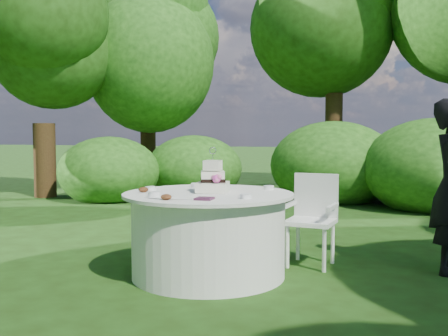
{
  "coord_description": "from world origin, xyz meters",
  "views": [
    {
      "loc": [
        1.46,
        -4.53,
        1.33
      ],
      "look_at": [
        0.15,
        0.0,
        1.0
      ],
      "focal_mm": 42.0,
      "sensor_mm": 36.0,
      "label": 1
    }
  ],
  "objects_px": {
    "napkins": "(204,199)",
    "table": "(208,234)",
    "cake": "(213,180)",
    "chair": "(313,212)"
  },
  "relations": [
    {
      "from": "napkins",
      "to": "chair",
      "type": "bearing_deg",
      "value": 57.42
    },
    {
      "from": "napkins",
      "to": "table",
      "type": "distance_m",
      "value": 0.63
    },
    {
      "from": "napkins",
      "to": "cake",
      "type": "xyz_separation_m",
      "value": [
        -0.09,
        0.51,
        0.1
      ]
    },
    {
      "from": "cake",
      "to": "chair",
      "type": "height_order",
      "value": "cake"
    },
    {
      "from": "napkins",
      "to": "chair",
      "type": "relative_size",
      "value": 0.15
    },
    {
      "from": "table",
      "to": "chair",
      "type": "xyz_separation_m",
      "value": [
        0.87,
        0.7,
        0.13
      ]
    },
    {
      "from": "chair",
      "to": "table",
      "type": "bearing_deg",
      "value": -141.14
    },
    {
      "from": "napkins",
      "to": "table",
      "type": "xyz_separation_m",
      "value": [
        -0.12,
        0.48,
        -0.39
      ]
    },
    {
      "from": "table",
      "to": "cake",
      "type": "bearing_deg",
      "value": 49.3
    },
    {
      "from": "table",
      "to": "cake",
      "type": "distance_m",
      "value": 0.5
    }
  ]
}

